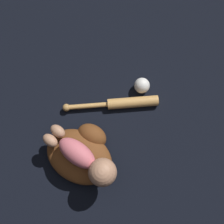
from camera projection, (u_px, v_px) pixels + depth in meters
The scene contains 5 objects.
ground_plane at pixel (87, 168), 1.42m from camera, with size 6.00×6.00×0.00m, color black.
baseball_glove at pixel (81, 153), 1.39m from camera, with size 0.35×0.32×0.11m.
baby_figure at pixel (87, 160), 1.28m from camera, with size 0.36×0.14×0.12m.
baseball_bat at pixel (123, 103), 1.48m from camera, with size 0.33×0.36×0.05m.
baseball at pixel (142, 85), 1.49m from camera, with size 0.08×0.08×0.08m.
Camera 1 is at (0.19, -0.04, 1.43)m, focal length 50.00 mm.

